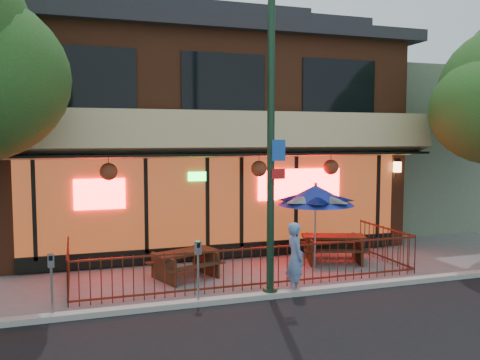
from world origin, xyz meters
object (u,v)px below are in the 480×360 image
at_px(patio_umbrella, 316,195).
at_px(picnic_table_left, 185,260).
at_px(parking_meter_far, 51,275).
at_px(pedestrian, 295,258).
at_px(picnic_table_right, 333,244).
at_px(parking_meter_near, 198,262).
at_px(street_light, 271,153).

bearing_deg(patio_umbrella, picnic_table_left, 177.68).
distance_m(patio_umbrella, parking_meter_far, 6.84).
height_order(patio_umbrella, parking_meter_far, patio_umbrella).
distance_m(pedestrian, parking_meter_far, 5.09).
xyz_separation_m(picnic_table_right, parking_meter_near, (-4.46, -2.44, 0.42)).
relative_size(street_light, parking_meter_near, 5.19).
distance_m(patio_umbrella, parking_meter_near, 4.26).
distance_m(picnic_table_left, patio_umbrella, 3.79).
relative_size(street_light, patio_umbrella, 3.04).
xyz_separation_m(picnic_table_left, parking_meter_far, (-3.01, -2.01, 0.42)).
height_order(street_light, patio_umbrella, street_light).
bearing_deg(parking_meter_far, parking_meter_near, -1.61).
distance_m(picnic_table_right, pedestrian, 3.21).
height_order(picnic_table_left, parking_meter_far, parking_meter_far).
xyz_separation_m(patio_umbrella, pedestrian, (-1.40, -1.82, -1.16)).
xyz_separation_m(picnic_table_left, patio_umbrella, (3.47, -0.14, 1.52)).
bearing_deg(parking_meter_far, picnic_table_left, 33.73).
xyz_separation_m(street_light, parking_meter_far, (-4.48, 0.00, -2.29)).
distance_m(picnic_table_left, picnic_table_right, 4.30).
relative_size(picnic_table_right, pedestrian, 1.30).
distance_m(street_light, patio_umbrella, 2.99).
bearing_deg(street_light, patio_umbrella, 43.00).
bearing_deg(picnic_table_left, picnic_table_right, 4.58).
bearing_deg(picnic_table_right, patio_umbrella, -149.25).
bearing_deg(parking_meter_far, street_light, -0.03).
bearing_deg(street_light, parking_meter_near, -177.29).
height_order(street_light, picnic_table_right, street_light).
relative_size(street_light, parking_meter_far, 5.51).
distance_m(patio_umbrella, pedestrian, 2.57).
distance_m(picnic_table_left, parking_meter_near, 2.15).
bearing_deg(pedestrian, parking_meter_near, 92.36).
height_order(picnic_table_right, parking_meter_far, parking_meter_far).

